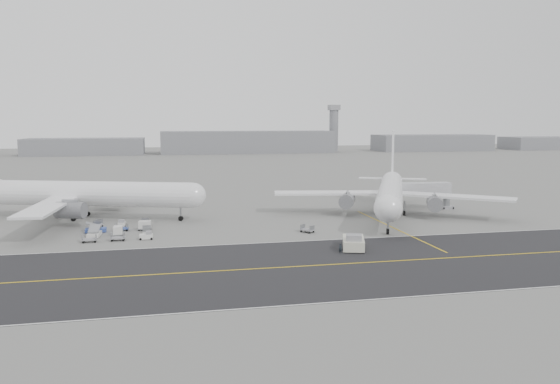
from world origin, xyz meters
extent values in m
plane|color=gray|center=(0.00, 0.00, 0.00)|extent=(700.00, 700.00, 0.00)
cube|color=#262628|center=(5.00, -18.00, 0.01)|extent=(220.00, 32.00, 0.02)
cube|color=gold|center=(5.00, -18.00, 0.03)|extent=(220.00, 0.30, 0.01)
cube|color=silver|center=(5.00, -2.20, 0.03)|extent=(220.00, 0.25, 0.01)
cube|color=silver|center=(5.00, -33.80, 0.03)|extent=(220.00, 0.25, 0.01)
cube|color=gold|center=(30.00, 5.00, 0.02)|extent=(0.30, 40.00, 0.01)
cylinder|color=gray|center=(100.00, 265.00, 14.00)|extent=(6.00, 6.00, 28.00)
cube|color=gray|center=(100.00, 265.00, 29.50)|extent=(7.00, 7.00, 3.50)
cylinder|color=white|center=(-28.85, 28.10, 5.36)|extent=(44.92, 19.49, 5.23)
sphere|color=white|center=(-7.22, 20.83, 5.36)|extent=(5.13, 5.13, 5.13)
cube|color=white|center=(-34.29, 15.40, 4.71)|extent=(7.54, 25.40, 0.45)
cube|color=white|center=(-25.52, 41.51, 4.71)|extent=(18.17, 24.10, 0.45)
cylinder|color=gray|center=(-30.81, 18.78, 3.40)|extent=(6.31, 4.85, 3.24)
cylinder|color=gray|center=(-24.78, 36.71, 3.40)|extent=(6.31, 4.85, 3.24)
cylinder|color=black|center=(-9.86, 21.72, 0.49)|extent=(1.10, 0.79, 0.99)
cylinder|color=black|center=(-31.43, 25.65, 0.49)|extent=(1.10, 0.79, 0.99)
cylinder|color=black|center=(-29.43, 31.60, 0.49)|extent=(1.10, 0.79, 0.99)
cylinder|color=gray|center=(-9.86, 21.72, 1.87)|extent=(0.36, 0.36, 2.75)
cylinder|color=white|center=(34.56, 17.81, 5.20)|extent=(22.92, 42.43, 5.08)
sphere|color=white|center=(25.41, -2.36, 5.20)|extent=(4.98, 4.98, 4.98)
cone|color=white|center=(44.15, 38.96, 5.58)|extent=(7.73, 9.76, 4.57)
cube|color=white|center=(44.38, 39.45, 12.60)|extent=(2.46, 4.63, 10.80)
cube|color=white|center=(40.43, 41.53, 5.71)|extent=(8.38, 5.56, 0.25)
cube|color=white|center=(48.54, 37.85, 5.71)|extent=(8.38, 5.56, 0.25)
cube|color=white|center=(22.83, 24.32, 4.57)|extent=(24.88, 9.70, 0.45)
cube|color=white|center=(47.17, 13.27, 4.57)|extent=(22.40, 19.33, 0.45)
cylinder|color=gray|center=(25.75, 20.62, 3.30)|extent=(5.10, 6.22, 3.15)
cylinder|color=gray|center=(42.47, 13.03, 3.30)|extent=(5.10, 6.22, 3.15)
cylinder|color=black|center=(26.52, 0.10, 0.55)|extent=(0.91, 1.21, 1.10)
cylinder|color=black|center=(32.45, 20.54, 0.55)|extent=(0.91, 1.21, 1.10)
cylinder|color=black|center=(38.00, 18.02, 0.55)|extent=(0.91, 1.21, 1.10)
cylinder|color=gray|center=(26.52, 0.10, 1.88)|extent=(0.36, 0.36, 2.67)
cube|color=beige|center=(16.62, -9.24, 0.94)|extent=(5.28, 7.57, 1.55)
cube|color=gray|center=(16.14, -10.72, 2.11)|extent=(3.01, 2.86, 1.00)
cylinder|color=gray|center=(17.91, -5.22, 0.56)|extent=(1.05, 2.80, 0.18)
cylinder|color=black|center=(14.43, -11.33, 0.50)|extent=(0.73, 1.09, 1.00)
cylinder|color=black|center=(17.17, -12.22, 0.50)|extent=(0.73, 1.09, 1.00)
cylinder|color=black|center=(16.06, -6.26, 0.50)|extent=(0.73, 1.09, 1.00)
cylinder|color=black|center=(18.81, -7.15, 0.50)|extent=(0.73, 1.09, 1.00)
cylinder|color=gray|center=(51.66, 24.72, 2.11)|extent=(1.69, 1.69, 4.22)
cube|color=gray|center=(51.66, 24.72, 0.37)|extent=(2.91, 2.91, 0.74)
cube|color=silver|center=(44.29, 25.20, 4.85)|extent=(15.97, 3.97, 2.74)
cube|color=gray|center=(36.72, 25.69, 4.85)|extent=(1.48, 3.45, 3.16)
cylinder|color=black|center=(52.89, 25.80, 0.32)|extent=(0.36, 0.65, 0.63)
imported|color=black|center=(13.52, -11.97, 0.79)|extent=(0.61, 0.44, 1.58)
camera|label=1|loc=(-12.83, -90.93, 20.43)|focal=35.00mm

